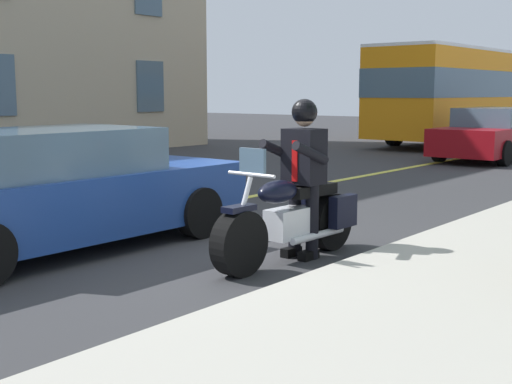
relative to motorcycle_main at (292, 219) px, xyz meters
The scene contains 7 objects.
ground_plane 1.39m from the motorcycle_main, 73.96° to the right, with size 80.00×80.00×0.00m, color #333335.
lane_center_stripe 3.31m from the motorcycle_main, 83.66° to the right, with size 60.00×0.16×0.01m, color #E5DB4C.
motorcycle_main is the anchor object (origin of this frame).
rider_main 0.61m from the motorcycle_main, behind, with size 0.63×0.56×1.74m.
bus_near 19.41m from the motorcycle_main, 162.95° to the right, with size 11.05×2.70×3.30m.
car_silver 12.82m from the motorcycle_main, 168.89° to the right, with size 4.60×1.92×1.40m.
car_dark 2.78m from the motorcycle_main, 62.03° to the right, with size 4.60×1.92×1.40m.
Camera 1 is at (5.49, 5.54, 1.81)m, focal length 47.96 mm.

